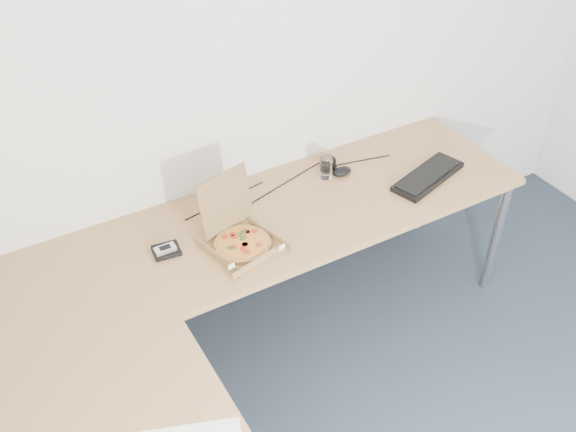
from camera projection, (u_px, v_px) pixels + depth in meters
desk at (244, 313)px, 2.60m from camera, size 2.50×2.20×0.73m
pizza_box at (241, 239)px, 2.84m from camera, size 0.27×0.31×0.27m
drinking_glass at (326, 167)px, 3.23m from camera, size 0.06×0.06×0.11m
keyboard at (428, 177)px, 3.24m from camera, size 0.44×0.26×0.03m
mouse at (342, 171)px, 3.26m from camera, size 0.11×0.08×0.04m
wallet at (166, 251)px, 2.82m from camera, size 0.12×0.11×0.02m
phone at (165, 249)px, 2.80m from camera, size 0.09×0.05×0.02m
dome_speaker at (329, 161)px, 3.30m from camera, size 0.09×0.09×0.07m
cable_bundle at (285, 183)px, 3.22m from camera, size 0.54×0.11×0.01m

